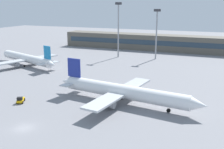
{
  "coord_description": "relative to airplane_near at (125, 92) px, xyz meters",
  "views": [
    {
      "loc": [
        38.95,
        -43.45,
        26.37
      ],
      "look_at": [
        4.32,
        40.0,
        3.0
      ],
      "focal_mm": 43.78,
      "sensor_mm": 36.0,
      "label": 1
    }
  ],
  "objects": [
    {
      "name": "airplane_mid",
      "position": [
        -56.62,
        28.7,
        -0.19
      ],
      "size": [
        39.95,
        28.56,
        10.22
      ],
      "color": "white",
      "rests_on": "ground_plane"
    },
    {
      "name": "terminal_building",
      "position": [
        -15.18,
        91.8,
        1.2
      ],
      "size": [
        110.89,
        12.13,
        9.0
      ],
      "color": "#5B564C",
      "rests_on": "ground_plane"
    },
    {
      "name": "baggage_tug_yellow",
      "position": [
        -26.8,
        -10.28,
        -2.51
      ],
      "size": [
        3.07,
        3.88,
        1.75
      ],
      "color": "#F2B20C",
      "rests_on": "ground_plane"
    },
    {
      "name": "ground_plane",
      "position": [
        -15.18,
        17.24,
        -3.31
      ],
      "size": [
        400.0,
        400.0,
        0.0
      ],
      "primitive_type": "plane",
      "color": "gray"
    },
    {
      "name": "floodlight_tower_west",
      "position": [
        -26.17,
        62.42,
        12.37
      ],
      "size": [
        3.2,
        0.8,
        27.27
      ],
      "color": "gray",
      "rests_on": "ground_plane"
    },
    {
      "name": "airplane_near",
      "position": [
        0.0,
        0.0,
        0.0
      ],
      "size": [
        43.82,
        30.77,
        10.84
      ],
      "color": "white",
      "rests_on": "ground_plane"
    },
    {
      "name": "floodlight_tower_east",
      "position": [
        -7.24,
        64.65,
        10.74
      ],
      "size": [
        3.2,
        0.8,
        24.12
      ],
      "color": "gray",
      "rests_on": "ground_plane"
    }
  ]
}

